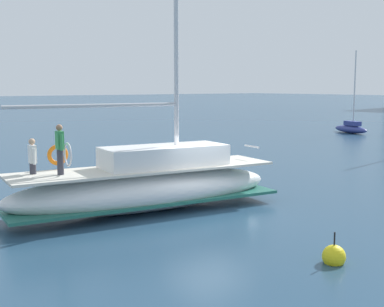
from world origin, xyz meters
The scene contains 4 objects.
ground_plane centered at (0.00, 0.00, 0.00)m, with size 400.00×400.00×0.00m, color navy.
main_sailboat centered at (-1.42, -1.53, 0.90)m, with size 3.76×9.85×12.07m.
moored_cutter_left centered at (-14.79, 28.81, 0.50)m, with size 4.31×2.11×7.29m.
mooring_buoy centered at (5.85, -0.95, 0.17)m, with size 0.57×0.57×0.88m.
Camera 1 is at (13.28, -11.01, 4.23)m, focal length 48.74 mm.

